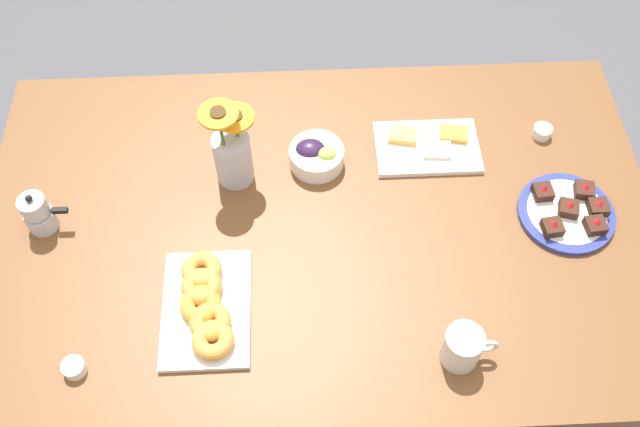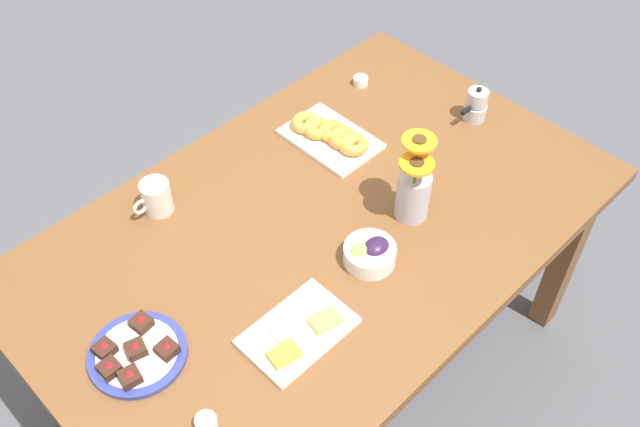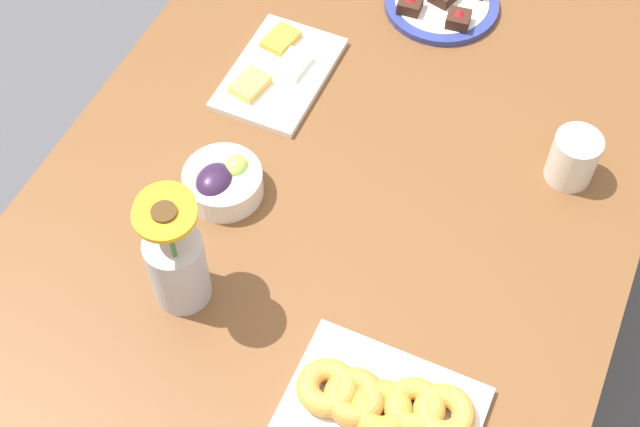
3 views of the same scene
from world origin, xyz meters
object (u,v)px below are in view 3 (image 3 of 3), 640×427
(dining_table, at_px, (320,254))
(flower_vase, at_px, (177,262))
(grape_bowl, at_px, (223,181))
(cheese_platter, at_px, (278,72))
(coffee_mug, at_px, (574,157))
(croissant_platter, at_px, (383,405))
(dessert_plate, at_px, (442,1))

(dining_table, bearing_deg, flower_vase, 143.68)
(grape_bowl, bearing_deg, cheese_platter, 6.59)
(cheese_platter, bearing_deg, flower_vase, -172.34)
(dining_table, bearing_deg, grape_bowl, 89.96)
(coffee_mug, relative_size, cheese_platter, 0.45)
(dining_table, relative_size, croissant_platter, 5.71)
(dining_table, xyz_separation_m, cheese_platter, (0.28, 0.21, 0.10))
(cheese_platter, distance_m, dessert_plate, 0.37)
(coffee_mug, distance_m, cheese_platter, 0.56)
(croissant_platter, bearing_deg, grape_bowl, 56.88)
(grape_bowl, xyz_separation_m, croissant_platter, (-0.26, -0.39, -0.01))
(grape_bowl, distance_m, flower_vase, 0.21)
(croissant_platter, bearing_deg, dessert_plate, 13.97)
(coffee_mug, height_order, grape_bowl, coffee_mug)
(croissant_platter, distance_m, flower_vase, 0.37)
(grape_bowl, xyz_separation_m, flower_vase, (-0.20, -0.03, 0.06))
(cheese_platter, bearing_deg, grape_bowl, -173.41)
(coffee_mug, height_order, croissant_platter, coffee_mug)
(grape_bowl, bearing_deg, dining_table, -90.04)
(grape_bowl, relative_size, croissant_platter, 0.48)
(grape_bowl, height_order, flower_vase, flower_vase)
(coffee_mug, distance_m, dessert_plate, 0.46)
(cheese_platter, bearing_deg, coffee_mug, -90.59)
(coffee_mug, xyz_separation_m, flower_vase, (-0.48, 0.49, 0.04))
(dining_table, relative_size, coffee_mug, 13.79)
(dessert_plate, bearing_deg, cheese_platter, 144.48)
(cheese_platter, relative_size, dessert_plate, 1.14)
(dining_table, height_order, flower_vase, flower_vase)
(flower_vase, bearing_deg, coffee_mug, -46.08)
(croissant_platter, xyz_separation_m, flower_vase, (0.06, 0.36, 0.07))
(dining_table, distance_m, dessert_plate, 0.59)
(coffee_mug, xyz_separation_m, grape_bowl, (-0.28, 0.53, -0.02))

